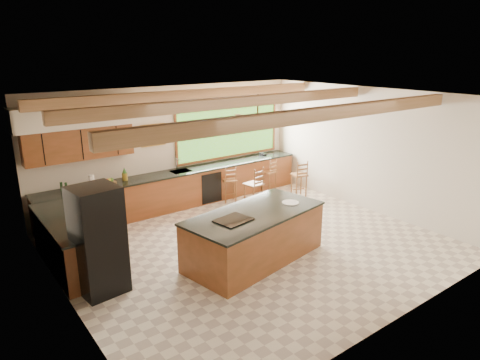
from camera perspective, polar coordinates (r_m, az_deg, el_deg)
ground at (r=8.85m, az=1.68°, el=-8.68°), size 7.20×7.20×0.00m
room_shell at (r=8.55m, az=-1.81°, el=6.08°), size 7.27×6.54×3.02m
counter_run at (r=10.26m, az=-10.73°, el=-2.49°), size 7.12×3.10×1.23m
island at (r=8.11m, az=1.94°, el=-7.42°), size 2.92×1.74×0.97m
refrigerator at (r=7.28m, az=-18.38°, el=-7.65°), size 0.77×0.75×1.80m
bar_stool_a at (r=11.08m, az=-1.24°, el=-0.13°), size 0.46×0.46×0.97m
bar_stool_b at (r=10.48m, az=2.03°, el=-0.70°), size 0.45×0.45×1.10m
bar_stool_c at (r=11.89m, az=4.04°, el=0.96°), size 0.39×0.39×0.94m
bar_stool_d at (r=11.54m, az=8.09°, el=0.59°), size 0.46×0.46×1.03m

